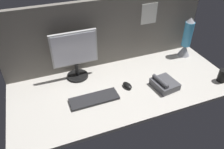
{
  "coord_description": "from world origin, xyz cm",
  "views": [
    {
      "loc": [
        -59.08,
        -127.47,
        114.09
      ],
      "look_at": [
        -12.88,
        0.0,
        14.0
      ],
      "focal_mm": 35.28,
      "sensor_mm": 36.0,
      "label": 1
    }
  ],
  "objects_px": {
    "mouse": "(127,85)",
    "desk_phone": "(164,84)",
    "monitor": "(75,54)",
    "lava_lamp": "(186,40)",
    "keyboard": "(94,99)",
    "mug_black_travel": "(223,76)"
  },
  "relations": [
    {
      "from": "mouse",
      "to": "desk_phone",
      "type": "distance_m",
      "value": 0.3
    },
    {
      "from": "mouse",
      "to": "monitor",
      "type": "bearing_deg",
      "value": 127.24
    },
    {
      "from": "monitor",
      "to": "mouse",
      "type": "bearing_deg",
      "value": -40.32
    },
    {
      "from": "mouse",
      "to": "desk_phone",
      "type": "bearing_deg",
      "value": -33.03
    },
    {
      "from": "lava_lamp",
      "to": "desk_phone",
      "type": "relative_size",
      "value": 1.83
    },
    {
      "from": "keyboard",
      "to": "mug_black_travel",
      "type": "relative_size",
      "value": 3.43
    },
    {
      "from": "keyboard",
      "to": "lava_lamp",
      "type": "xyz_separation_m",
      "value": [
        1.02,
        0.31,
        0.15
      ]
    },
    {
      "from": "monitor",
      "to": "keyboard",
      "type": "distance_m",
      "value": 0.4
    },
    {
      "from": "desk_phone",
      "to": "mug_black_travel",
      "type": "bearing_deg",
      "value": -11.79
    },
    {
      "from": "desk_phone",
      "to": "mouse",
      "type": "bearing_deg",
      "value": 159.41
    },
    {
      "from": "monitor",
      "to": "desk_phone",
      "type": "relative_size",
      "value": 1.97
    },
    {
      "from": "mouse",
      "to": "lava_lamp",
      "type": "xyz_separation_m",
      "value": [
        0.73,
        0.26,
        0.14
      ]
    },
    {
      "from": "mouse",
      "to": "mug_black_travel",
      "type": "bearing_deg",
      "value": -27.5
    },
    {
      "from": "keyboard",
      "to": "mouse",
      "type": "xyz_separation_m",
      "value": [
        0.29,
        0.05,
        0.01
      ]
    },
    {
      "from": "mug_black_travel",
      "to": "desk_phone",
      "type": "bearing_deg",
      "value": 168.21
    },
    {
      "from": "monitor",
      "to": "mug_black_travel",
      "type": "height_order",
      "value": "monitor"
    },
    {
      "from": "mug_black_travel",
      "to": "desk_phone",
      "type": "distance_m",
      "value": 0.5
    },
    {
      "from": "mouse",
      "to": "lava_lamp",
      "type": "height_order",
      "value": "lava_lamp"
    },
    {
      "from": "monitor",
      "to": "keyboard",
      "type": "xyz_separation_m",
      "value": [
        0.05,
        -0.34,
        -0.21
      ]
    },
    {
      "from": "lava_lamp",
      "to": "desk_phone",
      "type": "distance_m",
      "value": 0.59
    },
    {
      "from": "lava_lamp",
      "to": "keyboard",
      "type": "bearing_deg",
      "value": -163.25
    },
    {
      "from": "keyboard",
      "to": "mug_black_travel",
      "type": "height_order",
      "value": "mug_black_travel"
    }
  ]
}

